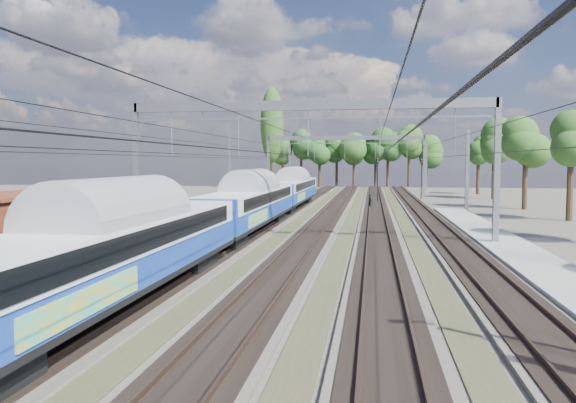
# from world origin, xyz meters

# --- Properties ---
(track_bed) EXTENTS (21.00, 130.00, 0.34)m
(track_bed) POSITION_xyz_m (-0.00, 45.00, 0.10)
(track_bed) COLOR #47423A
(track_bed) RESTS_ON ground
(platform) EXTENTS (3.00, 70.00, 0.30)m
(platform) POSITION_xyz_m (12.00, 20.00, 0.15)
(platform) COLOR gray
(platform) RESTS_ON ground
(catenary) EXTENTS (25.65, 130.00, 9.00)m
(catenary) POSITION_xyz_m (0.33, 52.69, 6.40)
(catenary) COLOR gray
(catenary) RESTS_ON ground
(tree_belt) EXTENTS (39.90, 101.36, 11.67)m
(tree_belt) POSITION_xyz_m (7.28, 92.90, 7.74)
(tree_belt) COLOR black
(tree_belt) RESTS_ON ground
(poplar) EXTENTS (4.40, 4.40, 19.04)m
(poplar) POSITION_xyz_m (-14.50, 98.00, 11.89)
(poplar) COLOR black
(poplar) RESTS_ON ground
(emu_train) EXTENTS (3.06, 64.65, 4.47)m
(emu_train) POSITION_xyz_m (-4.50, 33.27, 2.63)
(emu_train) COLOR black
(emu_train) RESTS_ON ground
(worker) EXTENTS (0.60, 0.71, 1.66)m
(worker) POSITION_xyz_m (3.87, 57.12, 0.83)
(worker) COLOR black
(worker) RESTS_ON ground
(signal_near) EXTENTS (0.40, 0.37, 5.68)m
(signal_near) POSITION_xyz_m (4.72, 65.98, 3.59)
(signal_near) COLOR black
(signal_near) RESTS_ON ground
(signal_far) EXTENTS (0.40, 0.37, 5.61)m
(signal_far) POSITION_xyz_m (10.74, 73.55, 3.55)
(signal_far) COLOR black
(signal_far) RESTS_ON ground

